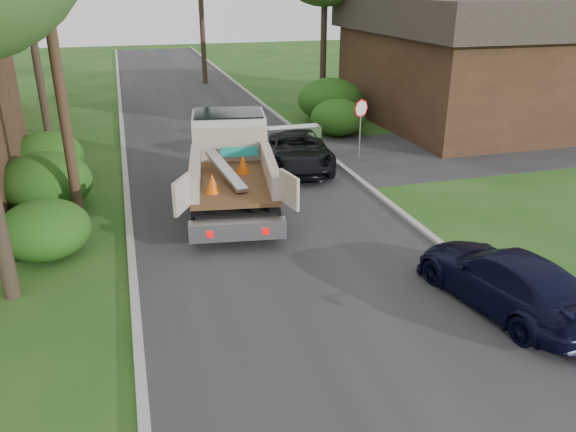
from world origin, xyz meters
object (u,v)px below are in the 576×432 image
at_px(utility_pole, 54,45).
at_px(flatbed_truck, 231,156).
at_px(black_pickup, 296,148).
at_px(stop_sign, 361,116).
at_px(navy_suv, 505,279).
at_px(house_right, 465,59).

relative_size(utility_pole, flatbed_truck, 1.38).
bearing_deg(black_pickup, utility_pole, -144.73).
xyz_separation_m(utility_pole, flatbed_truck, (4.83, 1.15, -3.75)).
relative_size(stop_sign, flatbed_truck, 0.34).
xyz_separation_m(black_pickup, navy_suv, (1.40, -11.20, -0.09)).
bearing_deg(flatbed_truck, black_pickup, 48.95).
bearing_deg(house_right, utility_pole, -153.99).
height_order(utility_pole, house_right, utility_pole).
distance_m(utility_pole, flatbed_truck, 6.22).
xyz_separation_m(utility_pole, house_right, (18.48, 9.02, -2.01)).
relative_size(house_right, black_pickup, 2.41).
distance_m(stop_sign, utility_pole, 11.91).
xyz_separation_m(stop_sign, flatbed_truck, (-5.85, -2.87, -0.36)).
distance_m(house_right, flatbed_truck, 15.86).
distance_m(stop_sign, flatbed_truck, 6.53).
bearing_deg(utility_pole, black_pickup, 25.28).
bearing_deg(navy_suv, flatbed_truck, -72.09).
xyz_separation_m(flatbed_truck, black_pickup, (3.05, 2.57, -0.67)).
height_order(stop_sign, utility_pole, utility_pole).
height_order(flatbed_truck, navy_suv, flatbed_truck).
bearing_deg(house_right, flatbed_truck, -150.04).
distance_m(stop_sign, house_right, 9.37).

